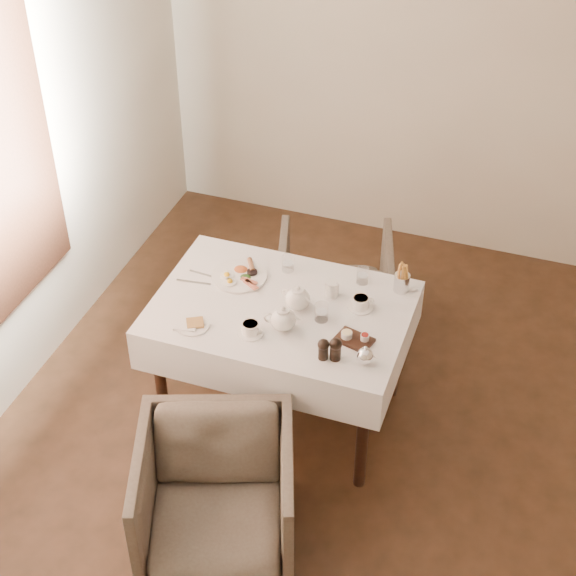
# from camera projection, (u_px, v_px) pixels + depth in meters

# --- Properties ---
(table) EXTENTS (1.28, 0.88, 0.75)m
(table) POSITION_uv_depth(u_px,v_px,m) (281.00, 324.00, 4.49)
(table) COLOR black
(table) RESTS_ON ground
(armchair_near) EXTENTS (0.90, 0.91, 0.66)m
(armchair_near) POSITION_uv_depth(u_px,v_px,m) (216.00, 497.00, 4.02)
(armchair_near) COLOR #4B4137
(armchair_near) RESTS_ON ground
(armchair_far) EXTENTS (0.83, 0.84, 0.62)m
(armchair_far) POSITION_uv_depth(u_px,v_px,m) (335.00, 286.00, 5.27)
(armchair_far) COLOR #4B4137
(armchair_far) RESTS_ON ground
(breakfast_plate) EXTENTS (0.29, 0.29, 0.04)m
(breakfast_plate) POSITION_uv_depth(u_px,v_px,m) (240.00, 275.00, 4.61)
(breakfast_plate) COLOR white
(breakfast_plate) RESTS_ON table
(side_plate) EXTENTS (0.17, 0.16, 0.02)m
(side_plate) POSITION_uv_depth(u_px,v_px,m) (191.00, 325.00, 4.30)
(side_plate) COLOR white
(side_plate) RESTS_ON table
(teapot_centre) EXTENTS (0.20, 0.18, 0.14)m
(teapot_centre) POSITION_uv_depth(u_px,v_px,m) (298.00, 297.00, 4.36)
(teapot_centre) COLOR white
(teapot_centre) RESTS_ON table
(teapot_front) EXTENTS (0.20, 0.17, 0.14)m
(teapot_front) POSITION_uv_depth(u_px,v_px,m) (283.00, 318.00, 4.24)
(teapot_front) COLOR white
(teapot_front) RESTS_ON table
(creamer) EXTENTS (0.09, 0.09, 0.08)m
(creamer) POSITION_uv_depth(u_px,v_px,m) (332.00, 289.00, 4.46)
(creamer) COLOR white
(creamer) RESTS_ON table
(teacup_near) EXTENTS (0.13, 0.13, 0.06)m
(teacup_near) POSITION_uv_depth(u_px,v_px,m) (250.00, 329.00, 4.24)
(teacup_near) COLOR white
(teacup_near) RESTS_ON table
(teacup_far) EXTENTS (0.13, 0.13, 0.06)m
(teacup_far) POSITION_uv_depth(u_px,v_px,m) (361.00, 303.00, 4.39)
(teacup_far) COLOR white
(teacup_far) RESTS_ON table
(glass_left) EXTENTS (0.07, 0.07, 0.09)m
(glass_left) POSITION_uv_depth(u_px,v_px,m) (288.00, 263.00, 4.63)
(glass_left) COLOR silver
(glass_left) RESTS_ON table
(glass_mid) EXTENTS (0.09, 0.09, 0.09)m
(glass_mid) POSITION_uv_depth(u_px,v_px,m) (322.00, 312.00, 4.31)
(glass_mid) COLOR silver
(glass_mid) RESTS_ON table
(glass_right) EXTENTS (0.08, 0.08, 0.09)m
(glass_right) POSITION_uv_depth(u_px,v_px,m) (363.00, 275.00, 4.55)
(glass_right) COLOR silver
(glass_right) RESTS_ON table
(condiment_board) EXTENTS (0.20, 0.16, 0.04)m
(condiment_board) POSITION_uv_depth(u_px,v_px,m) (354.00, 339.00, 4.21)
(condiment_board) COLOR black
(condiment_board) RESTS_ON table
(pepper_mill_left) EXTENTS (0.07, 0.07, 0.11)m
(pepper_mill_left) POSITION_uv_depth(u_px,v_px,m) (323.00, 349.00, 4.09)
(pepper_mill_left) COLOR black
(pepper_mill_left) RESTS_ON table
(pepper_mill_right) EXTENTS (0.07, 0.07, 0.12)m
(pepper_mill_right) POSITION_uv_depth(u_px,v_px,m) (336.00, 349.00, 4.08)
(pepper_mill_right) COLOR black
(pepper_mill_right) RESTS_ON table
(silver_pot) EXTENTS (0.11, 0.10, 0.11)m
(silver_pot) POSITION_uv_depth(u_px,v_px,m) (365.00, 355.00, 4.06)
(silver_pot) COLOR white
(silver_pot) RESTS_ON table
(fries_cup) EXTENTS (0.08, 0.08, 0.17)m
(fries_cup) POSITION_uv_depth(u_px,v_px,m) (402.00, 278.00, 4.48)
(fries_cup) COLOR silver
(fries_cup) RESTS_ON table
(cutlery_fork) EXTENTS (0.17, 0.03, 0.00)m
(cutlery_fork) POSITION_uv_depth(u_px,v_px,m) (204.00, 274.00, 4.62)
(cutlery_fork) COLOR silver
(cutlery_fork) RESTS_ON table
(cutlery_knife) EXTENTS (0.19, 0.04, 0.00)m
(cutlery_knife) POSITION_uv_depth(u_px,v_px,m) (194.00, 282.00, 4.57)
(cutlery_knife) COLOR silver
(cutlery_knife) RESTS_ON table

